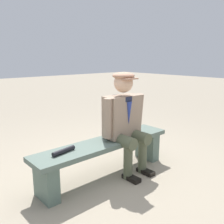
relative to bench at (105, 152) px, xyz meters
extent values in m
plane|color=gray|center=(0.00, 0.00, -0.31)|extent=(30.00, 30.00, 0.00)
cube|color=#58695F|center=(0.00, 0.00, 0.11)|extent=(1.87, 0.39, 0.06)
cube|color=#566C5F|center=(-0.80, 0.00, -0.12)|extent=(0.14, 0.33, 0.39)
cube|color=#566C5F|center=(0.80, 0.00, -0.12)|extent=(0.14, 0.33, 0.39)
cube|color=gray|center=(-0.28, 0.00, 0.41)|extent=(0.48, 0.23, 0.52)
cylinder|color=#1E2338|center=(-0.28, 0.00, 0.64)|extent=(0.26, 0.26, 0.06)
cone|color=navy|center=(-0.28, 0.12, 0.46)|extent=(0.07, 0.07, 0.29)
sphere|color=#DBAD8C|center=(-0.28, 0.02, 0.83)|extent=(0.24, 0.24, 0.24)
ellipsoid|color=#AA7B61|center=(-0.28, 0.02, 0.92)|extent=(0.27, 0.27, 0.08)
cube|color=#AA7B61|center=(-0.28, 0.13, 0.89)|extent=(0.19, 0.11, 0.02)
cylinder|color=#4F553E|center=(-0.41, 0.12, 0.14)|extent=(0.15, 0.42, 0.15)
cylinder|color=#4F553E|center=(-0.41, 0.25, -0.08)|extent=(0.11, 0.11, 0.46)
cube|color=black|center=(-0.41, 0.31, -0.29)|extent=(0.10, 0.24, 0.05)
cylinder|color=gray|center=(-0.55, 0.04, 0.43)|extent=(0.11, 0.14, 0.49)
cylinder|color=#4F553E|center=(-0.15, 0.12, 0.14)|extent=(0.15, 0.42, 0.15)
cylinder|color=#4F553E|center=(-0.15, 0.25, -0.08)|extent=(0.11, 0.11, 0.46)
cube|color=black|center=(-0.15, 0.31, -0.29)|extent=(0.10, 0.24, 0.05)
cylinder|color=gray|center=(-0.01, 0.04, 0.43)|extent=(0.10, 0.11, 0.48)
cylinder|color=black|center=(0.57, -0.01, 0.16)|extent=(0.29, 0.10, 0.05)
camera|label=1|loc=(1.81, 2.17, 1.15)|focal=39.26mm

